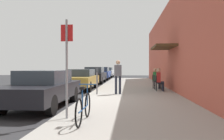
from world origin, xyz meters
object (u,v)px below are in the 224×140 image
at_px(parking_meter, 97,79).
at_px(pedestrian_standing, 118,74).
at_px(cafe_chair_0, 158,82).
at_px(seated_patron_2, 156,77).
at_px(parked_car_3, 102,73).
at_px(bicycle_0, 84,107).
at_px(parked_car_1, 81,79).
at_px(cafe_chair_2, 155,80).
at_px(parked_car_4, 107,72).
at_px(parked_car_2, 95,75).
at_px(seated_patron_0, 159,79).
at_px(street_sign, 67,61).
at_px(parked_car_0, 44,88).
at_px(cafe_chair_1, 157,81).

bearing_deg(parking_meter, pedestrian_standing, 9.83).
relative_size(cafe_chair_0, seated_patron_2, 0.67).
height_order(parked_car_3, bicycle_0, parked_car_3).
height_order(parked_car_1, bicycle_0, parked_car_1).
relative_size(bicycle_0, cafe_chair_2, 1.97).
height_order(parked_car_4, bicycle_0, parked_car_4).
relative_size(parked_car_2, parked_car_3, 1.00).
bearing_deg(seated_patron_0, street_sign, -115.91).
bearing_deg(seated_patron_2, parked_car_1, 179.45).
bearing_deg(bicycle_0, parked_car_4, 94.49).
relative_size(street_sign, pedestrian_standing, 1.53).
bearing_deg(parked_car_3, parking_meter, -83.88).
bearing_deg(parked_car_4, cafe_chair_0, -75.42).
height_order(parked_car_1, cafe_chair_0, parked_car_1).
xyz_separation_m(parked_car_0, cafe_chair_0, (4.80, 4.74, -0.08)).
bearing_deg(pedestrian_standing, parked_car_0, -129.39).
relative_size(parked_car_0, pedestrian_standing, 2.59).
height_order(bicycle_0, seated_patron_2, seated_patron_2).
bearing_deg(cafe_chair_2, parking_meter, -134.57).
bearing_deg(seated_patron_0, cafe_chair_1, 94.25).
distance_m(parked_car_3, parking_meter, 14.54).
distance_m(parked_car_3, cafe_chair_2, 12.15).
bearing_deg(parked_car_2, cafe_chair_0, -56.55).
bearing_deg(parking_meter, cafe_chair_0, 28.59).
xyz_separation_m(parked_car_3, bicycle_0, (2.02, -19.95, -0.28)).
relative_size(street_sign, cafe_chair_1, 2.99).
height_order(parked_car_0, seated_patron_2, seated_patron_2).
bearing_deg(parked_car_2, cafe_chair_2, -50.06).
relative_size(parked_car_3, parked_car_4, 1.00).
relative_size(cafe_chair_1, seated_patron_2, 0.67).
bearing_deg(pedestrian_standing, street_sign, -101.52).
bearing_deg(parked_car_4, parked_car_2, -90.00).
relative_size(parking_meter, seated_patron_2, 1.02).
distance_m(street_sign, cafe_chair_2, 9.13).
height_order(parked_car_0, cafe_chair_1, parked_car_0).
distance_m(cafe_chair_1, pedestrian_standing, 3.30).
bearing_deg(street_sign, seated_patron_2, 68.28).
bearing_deg(parked_car_2, seated_patron_0, -56.24).
bearing_deg(seated_patron_0, pedestrian_standing, -145.07).
xyz_separation_m(parking_meter, seated_patron_0, (3.31, 1.77, -0.07)).
xyz_separation_m(parked_car_4, seated_patron_2, (4.86, -16.95, 0.07)).
bearing_deg(parked_car_4, seated_patron_0, -75.25).
bearing_deg(seated_patron_0, parked_car_3, 110.96).
bearing_deg(parked_car_1, cafe_chair_2, -0.37).
bearing_deg(seated_patron_0, parked_car_0, -135.73).
distance_m(seated_patron_2, pedestrian_standing, 3.86).
relative_size(street_sign, seated_patron_2, 2.02).
xyz_separation_m(parked_car_1, bicycle_0, (2.02, -8.83, -0.22)).
relative_size(parking_meter, street_sign, 0.51).
height_order(street_sign, seated_patron_0, street_sign).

